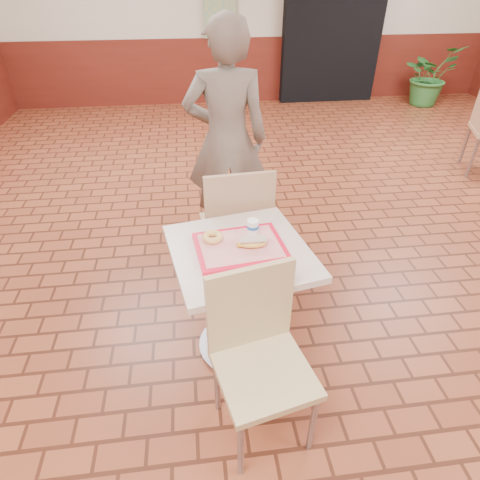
{
  "coord_description": "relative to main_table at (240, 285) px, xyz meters",
  "views": [
    {
      "loc": [
        -1.17,
        -2.09,
        1.97
      ],
      "look_at": [
        -0.96,
        -0.41,
        0.8
      ],
      "focal_mm": 30.0,
      "sensor_mm": 36.0,
      "label": 1
    }
  ],
  "objects": [
    {
      "name": "room_shell",
      "position": [
        0.96,
        0.41,
        1.0
      ],
      "size": [
        8.01,
        10.01,
        3.01
      ],
      "color": "brown",
      "rests_on": "ground"
    },
    {
      "name": "wainscot_band",
      "position": [
        0.96,
        0.41,
        0.0
      ],
      "size": [
        8.0,
        10.0,
        1.0
      ],
      "color": "#571910",
      "rests_on": "ground"
    },
    {
      "name": "corridor_doorway",
      "position": [
        2.16,
        5.29,
        0.6
      ],
      "size": [
        1.6,
        0.22,
        2.2
      ],
      "primitive_type": "cube",
      "color": "black",
      "rests_on": "ground"
    },
    {
      "name": "main_table",
      "position": [
        0.0,
        0.0,
        0.0
      ],
      "size": [
        0.7,
        0.7,
        0.74
      ],
      "rotation": [
        0.0,
        0.0,
        0.19
      ],
      "color": "beige",
      "rests_on": "ground"
    },
    {
      "name": "chair_main_front",
      "position": [
        0.03,
        -0.47,
        0.01
      ],
      "size": [
        0.5,
        0.5,
        0.9
      ],
      "rotation": [
        0.0,
        0.0,
        0.22
      ],
      "color": "tan",
      "rests_on": "ground"
    },
    {
      "name": "chair_main_back",
      "position": [
        0.05,
        0.58,
        0.03
      ],
      "size": [
        0.47,
        0.47,
        0.95
      ],
      "rotation": [
        0.0,
        0.0,
        3.22
      ],
      "color": "tan",
      "rests_on": "ground"
    },
    {
      "name": "customer",
      "position": [
        0.05,
        1.23,
        0.37
      ],
      "size": [
        0.64,
        0.43,
        1.74
      ],
      "primitive_type": "imported",
      "rotation": [
        0.0,
        0.0,
        3.11
      ],
      "color": "#6B5F53",
      "rests_on": "ground"
    },
    {
      "name": "serving_tray",
      "position": [
        0.0,
        0.0,
        0.26
      ],
      "size": [
        0.45,
        0.35,
        0.03
      ],
      "rotation": [
        0.0,
        0.0,
        0.12
      ],
      "color": "red",
      "rests_on": "main_table"
    },
    {
      "name": "ring_donut",
      "position": [
        -0.14,
        0.07,
        0.29
      ],
      "size": [
        0.15,
        0.15,
        0.03
      ],
      "primitive_type": "torus",
      "rotation": [
        0.0,
        0.0,
        0.41
      ],
      "color": "#E7B254",
      "rests_on": "serving_tray"
    },
    {
      "name": "long_john_donut",
      "position": [
        0.06,
        -0.02,
        0.29
      ],
      "size": [
        0.16,
        0.08,
        0.05
      ],
      "rotation": [
        0.0,
        0.0,
        -0.04
      ],
      "color": "#EDB145",
      "rests_on": "serving_tray"
    },
    {
      "name": "paper_cup",
      "position": [
        0.08,
        0.1,
        0.31
      ],
      "size": [
        0.07,
        0.07,
        0.08
      ],
      "rotation": [
        0.0,
        0.0,
        0.11
      ],
      "color": "white",
      "rests_on": "serving_tray"
    },
    {
      "name": "potted_plant",
      "position": [
        3.73,
        4.81,
        -0.03
      ],
      "size": [
        1.04,
        0.97,
        0.93
      ],
      "primitive_type": "imported",
      "rotation": [
        0.0,
        0.0,
        0.34
      ],
      "color": "#2D712F",
      "rests_on": "ground"
    }
  ]
}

